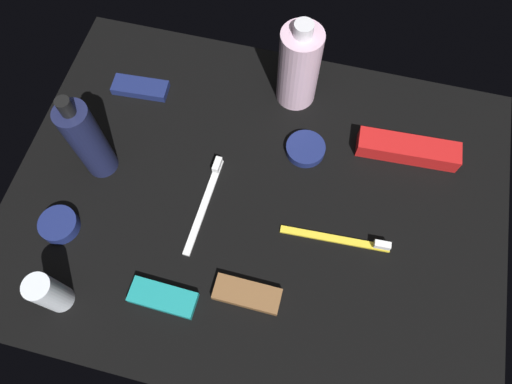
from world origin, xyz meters
The scene contains 12 objects.
ground_plane centered at (0.00, 0.00, -0.60)cm, with size 84.00×64.00×1.20cm, color black.
lotion_bottle centered at (-27.80, 0.31, 8.39)cm, with size 5.33×5.33×19.03cm.
bodywash_bottle centered at (2.03, 22.74, 8.15)cm, with size 7.26×7.26×18.03cm.
deodorant_stick centered at (-25.28, -23.72, 4.71)cm, with size 4.07×4.07×9.42cm, color silver.
toothbrush_yellow centered at (15.35, -3.81, 0.61)cm, with size 18.04×2.09×2.10cm.
toothbrush_white centered at (-8.20, -2.28, 0.61)cm, with size 1.92×18.03×2.10cm.
toothpaste_box_red centered at (23.73, 14.98, 1.60)cm, with size 17.60×4.40×3.20cm, color red.
snack_bar_navy centered at (-26.72, 16.73, 0.75)cm, with size 10.40×4.00×1.50cm, color navy.
snack_bar_brown centered at (2.59, -16.16, 0.75)cm, with size 10.40×4.00×1.50cm, color brown.
snack_bar_teal centered at (-9.90, -19.78, 0.75)cm, with size 10.40×4.00×1.50cm, color teal.
cream_tin_left centered at (6.28, 11.23, 0.78)cm, with size 6.98×6.98×1.56cm, color navy.
cream_tin_right centered at (-30.15, -12.66, 1.08)cm, with size 6.28×6.28×2.15cm, color navy.
Camera 1 is at (7.34, -29.64, 71.65)cm, focal length 32.04 mm.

